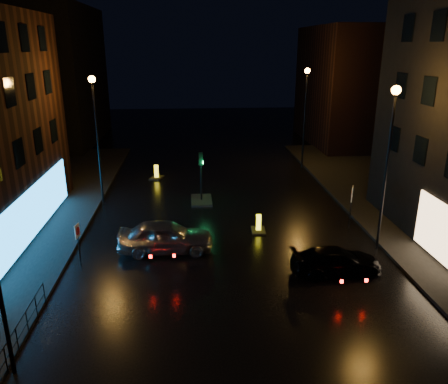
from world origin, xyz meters
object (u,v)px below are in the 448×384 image
Objects in this scene: traffic_signal at (201,194)px; dark_sedan at (336,261)px; silver_hatchback at (166,236)px; road_sign_right at (352,197)px; bollard_far at (157,175)px; bollard_near at (258,228)px; road_sign_left at (78,235)px.

dark_sedan is (5.97, -10.40, 0.11)m from traffic_signal.
road_sign_right is at bearing -77.56° from silver_hatchback.
bollard_near is at bearing -40.30° from bollard_far.
road_sign_left is at bearing 105.31° from silver_hatchback.
road_sign_left is at bearing -81.85° from bollard_far.
dark_sedan reaches higher than bollard_near.
dark_sedan is 2.04× the size of road_sign_left.
traffic_signal is 6.62m from bollard_far.
bollard_far is (-6.52, 11.01, 0.02)m from bollard_near.
road_sign_right is at bearing -32.28° from traffic_signal.
road_sign_right is (8.44, -5.33, 1.41)m from traffic_signal.
bollard_near is at bearing 26.63° from dark_sedan.
silver_hatchback is at bearing 67.09° from dark_sedan.
bollard_far is at bearing 123.91° from bollard_near.
road_sign_right is (14.59, 3.21, 0.35)m from road_sign_left.
road_sign_left is at bearing -157.70° from bollard_near.
traffic_signal is at bearing -14.47° from silver_hatchback.
traffic_signal is at bearing -39.81° from bollard_far.
road_sign_left is 14.95m from road_sign_right.
traffic_signal reaches higher than silver_hatchback.
road_sign_left is at bearing 35.80° from road_sign_right.
silver_hatchback is 8.53m from dark_sedan.
silver_hatchback is 1.90× the size of road_sign_right.
traffic_signal reaches higher than dark_sedan.
bollard_far is at bearing 121.14° from traffic_signal.
bollard_near is 12.80m from bollard_far.
road_sign_left is at bearing 78.38° from dark_sedan.
road_sign_right is (11.86, -10.99, 1.67)m from bollard_far.
traffic_signal is 6.19m from bollard_near.
road_sign_right is at bearing -28.89° from dark_sedan.
dark_sedan is at bearing -57.20° from bollard_near.
bollard_far is at bearing 88.28° from road_sign_left.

